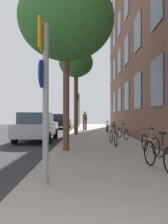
{
  "coord_description": "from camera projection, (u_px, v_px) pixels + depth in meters",
  "views": [
    {
      "loc": [
        0.33,
        -0.55,
        1.47
      ],
      "look_at": [
        0.24,
        10.47,
        1.64
      ],
      "focal_mm": 35.85,
      "sensor_mm": 36.0,
      "label": 1
    }
  ],
  "objects": [
    {
      "name": "ground_plane",
      "position": [
        47.0,
        137.0,
        15.55
      ],
      "size": [
        41.8,
        41.8,
        0.0
      ],
      "primitive_type": "plane",
      "color": "#332D28"
    },
    {
      "name": "road_asphalt",
      "position": [
        17.0,
        136.0,
        15.56
      ],
      "size": [
        7.0,
        38.0,
        0.01
      ],
      "primitive_type": "cube",
      "color": "#2D2D30",
      "rests_on": "ground"
    },
    {
      "name": "sidewalk",
      "position": [
        97.0,
        136.0,
        15.52
      ],
      "size": [
        4.2,
        38.0,
        0.12
      ],
      "primitive_type": "cube",
      "color": "#9E9389",
      "rests_on": "ground"
    },
    {
      "name": "building_facade",
      "position": [
        135.0,
        26.0,
        15.11
      ],
      "size": [
        0.56,
        27.0,
        15.0
      ],
      "color": "brown",
      "rests_on": "ground"
    },
    {
      "name": "sign_post",
      "position": [
        44.0,
        88.0,
        4.45
      ],
      "size": [
        0.16,
        0.6,
        3.23
      ],
      "color": "gray",
      "rests_on": "sidewalk"
    },
    {
      "name": "traffic_light",
      "position": [
        78.0,
        104.0,
        26.57
      ],
      "size": [
        0.43,
        0.24,
        3.97
      ],
      "color": "black",
      "rests_on": "sidewalk"
    },
    {
      "name": "tree_near",
      "position": [
        66.0,
        20.0,
        8.75
      ],
      "size": [
        3.73,
        3.73,
        6.69
      ],
      "color": "brown",
      "rests_on": "sidewalk"
    },
    {
      "name": "tree_far",
      "position": [
        76.0,
        64.0,
        15.96
      ],
      "size": [
        2.42,
        2.42,
        6.15
      ],
      "color": "#4C3823",
      "rests_on": "sidewalk"
    },
    {
      "name": "bicycle_0",
      "position": [
        159.0,
        155.0,
        5.51
      ],
      "size": [
        0.47,
        1.69,
        0.96
      ],
      "color": "black",
      "rests_on": "sidewalk"
    },
    {
      "name": "bicycle_1",
      "position": [
        150.0,
        143.0,
        7.9
      ],
      "size": [
        0.42,
        1.73,
        0.93
      ],
      "color": "black",
      "rests_on": "sidewalk"
    },
    {
      "name": "bicycle_2",
      "position": [
        113.0,
        137.0,
        10.31
      ],
      "size": [
        0.42,
        1.75,
        0.95
      ],
      "color": "black",
      "rests_on": "sidewalk"
    },
    {
      "name": "bicycle_3",
      "position": [
        123.0,
        133.0,
        12.7
      ],
      "size": [
        0.51,
        1.59,
        0.9
      ],
      "color": "black",
      "rests_on": "sidewalk"
    },
    {
      "name": "bicycle_4",
      "position": [
        114.0,
        130.0,
        15.1
      ],
      "size": [
        0.42,
        1.73,
        0.93
      ],
      "color": "black",
      "rests_on": "sidewalk"
    },
    {
      "name": "bicycle_5",
      "position": [
        107.0,
        128.0,
        17.5
      ],
      "size": [
        0.42,
        1.71,
        0.92
      ],
      "color": "black",
      "rests_on": "sidewalk"
    },
    {
      "name": "pedestrian_0",
      "position": [
        85.0,
        119.0,
        20.4
      ],
      "size": [
        0.5,
        0.5,
        1.73
      ],
      "color": "maroon",
      "rests_on": "sidewalk"
    },
    {
      "name": "car_0",
      "position": [
        37.0,
        126.0,
        12.77
      ],
      "size": [
        1.93,
        4.45,
        1.62
      ],
      "color": "#B7B7BC",
      "rests_on": "road_asphalt"
    },
    {
      "name": "car_1",
      "position": [
        61.0,
        121.0,
        25.01
      ],
      "size": [
        1.88,
        4.22,
        1.62
      ],
      "color": "black",
      "rests_on": "road_asphalt"
    }
  ]
}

